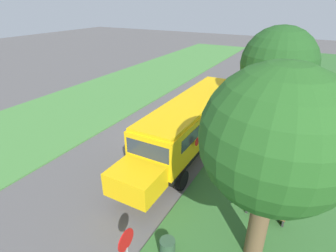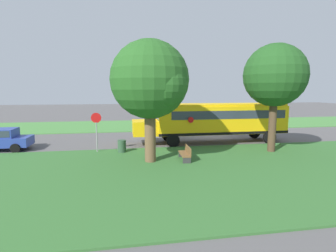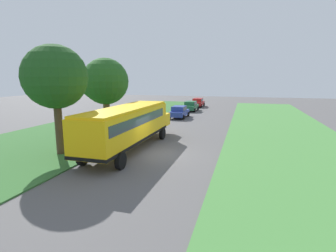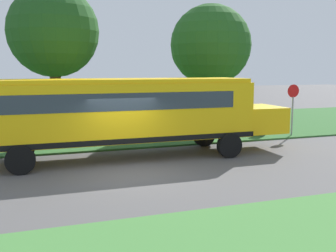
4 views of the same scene
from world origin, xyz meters
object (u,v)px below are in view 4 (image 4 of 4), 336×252
(school_bus, at_px, (126,110))
(oak_tree_beside_bus, at_px, (51,32))
(oak_tree_roadside_mid, at_px, (208,47))
(park_bench, at_px, (174,124))
(stop_sign, at_px, (293,104))
(trash_bin, at_px, (260,128))

(school_bus, distance_m, oak_tree_beside_bus, 5.74)
(oak_tree_roadside_mid, relative_size, park_bench, 4.38)
(stop_sign, bearing_deg, park_bench, -119.74)
(oak_tree_roadside_mid, distance_m, park_bench, 4.73)
(stop_sign, height_order, trash_bin, stop_sign)
(oak_tree_roadside_mid, height_order, park_bench, oak_tree_roadside_mid)
(oak_tree_roadside_mid, height_order, trash_bin, oak_tree_roadside_mid)
(school_bus, xyz_separation_m, park_bench, (-5.27, 3.90, -1.45))
(stop_sign, distance_m, park_bench, 6.41)
(oak_tree_roadside_mid, bearing_deg, park_bench, -87.95)
(oak_tree_beside_bus, relative_size, stop_sign, 2.67)
(stop_sign, bearing_deg, school_bus, -77.07)
(oak_tree_beside_bus, height_order, stop_sign, oak_tree_beside_bus)
(park_bench, bearing_deg, stop_sign, 60.26)
(oak_tree_roadside_mid, relative_size, stop_sign, 2.59)
(stop_sign, relative_size, park_bench, 1.69)
(school_bus, xyz_separation_m, trash_bin, (-2.55, 7.69, -1.47))
(park_bench, bearing_deg, trash_bin, 54.39)
(oak_tree_roadside_mid, xyz_separation_m, park_bench, (0.07, -2.01, -4.28))
(park_bench, bearing_deg, school_bus, -36.54)
(trash_bin, bearing_deg, oak_tree_roadside_mid, -147.40)
(school_bus, height_order, stop_sign, school_bus)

